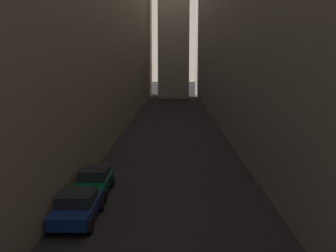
% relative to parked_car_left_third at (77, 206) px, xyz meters
% --- Properties ---
extents(ground_plane, '(264.00, 264.00, 0.00)m').
position_rel_parked_car_left_third_xyz_m(ground_plane, '(4.40, 28.10, -0.75)').
color(ground_plane, black).
extents(building_block_left, '(14.84, 108.00, 25.57)m').
position_rel_parked_car_left_third_xyz_m(building_block_left, '(-8.52, 30.10, 12.04)').
color(building_block_left, '#756B5B').
rests_on(building_block_left, ground).
extents(building_block_right, '(14.44, 108.00, 22.77)m').
position_rel_parked_car_left_third_xyz_m(building_block_right, '(17.12, 30.10, 10.64)').
color(building_block_right, slate).
rests_on(building_block_right, ground).
extents(parked_car_left_third, '(2.02, 4.05, 1.44)m').
position_rel_parked_car_left_third_xyz_m(parked_car_left_third, '(0.00, 0.00, 0.00)').
color(parked_car_left_third, navy).
rests_on(parked_car_left_third, ground).
extents(parked_car_left_far, '(1.87, 4.08, 1.50)m').
position_rel_parked_car_left_third_xyz_m(parked_car_left_far, '(-0.00, 4.11, 0.02)').
color(parked_car_left_far, '#05472D').
rests_on(parked_car_left_far, ground).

